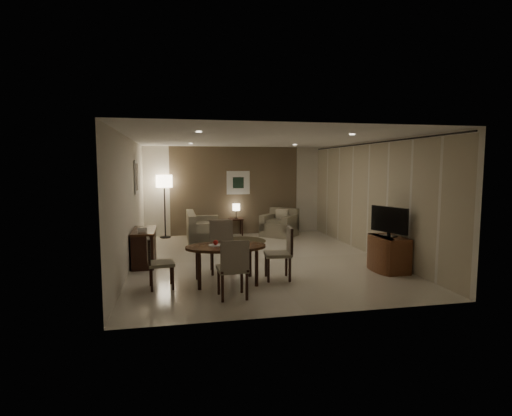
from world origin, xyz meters
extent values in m
cube|color=beige|center=(0.00, 0.00, 0.00)|extent=(5.50, 7.00, 0.00)
cube|color=white|center=(0.00, 0.00, 2.70)|extent=(5.50, 7.00, 0.00)
cube|color=brown|center=(0.00, 3.50, 1.35)|extent=(5.50, 0.00, 2.70)
cube|color=beige|center=(-2.75, 0.00, 1.35)|extent=(0.00, 7.00, 2.70)
cube|color=beige|center=(2.75, 0.00, 1.35)|extent=(0.00, 7.00, 2.70)
cube|color=brown|center=(0.00, 3.48, 1.35)|extent=(3.96, 0.03, 2.70)
cylinder|color=black|center=(2.68, 0.00, 2.64)|extent=(0.03, 6.80, 0.03)
cube|color=silver|center=(0.10, 3.46, 1.60)|extent=(0.72, 0.03, 0.72)
cube|color=black|center=(0.10, 3.44, 1.60)|extent=(0.34, 0.01, 0.34)
cube|color=silver|center=(-2.72, 1.20, 1.85)|extent=(0.03, 0.60, 0.80)
cube|color=gray|center=(-2.71, 1.20, 1.85)|extent=(0.01, 0.46, 0.64)
cylinder|color=white|center=(-1.40, -1.80, 2.69)|extent=(0.10, 0.10, 0.01)
cylinder|color=white|center=(1.40, -1.80, 2.69)|extent=(0.10, 0.10, 0.01)
cylinder|color=white|center=(-1.40, 1.80, 2.69)|extent=(0.10, 0.10, 0.01)
cylinder|color=white|center=(1.40, 1.80, 2.69)|extent=(0.10, 0.10, 0.01)
cylinder|color=white|center=(-1.12, -1.65, 0.69)|extent=(0.26, 0.26, 0.02)
cylinder|color=white|center=(-0.72, -1.75, 0.69)|extent=(0.26, 0.26, 0.02)
sphere|color=#B61714|center=(-1.12, -1.65, 0.74)|extent=(0.09, 0.09, 0.09)
cube|color=white|center=(-0.72, -1.75, 0.71)|extent=(0.12, 0.08, 0.03)
cylinder|color=#464027|center=(0.00, 2.24, 0.01)|extent=(1.36, 1.36, 0.01)
camera|label=1|loc=(-1.81, -8.73, 2.11)|focal=28.00mm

